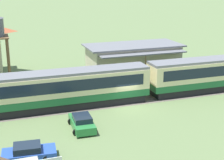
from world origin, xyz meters
TOP-DOWN VIEW (x-y plane):
  - ground_plane at (0.00, 0.00)m, footprint 600.00×600.00m
  - passenger_train at (-7.27, 1.98)m, footprint 63.72×3.03m
  - railway_track at (-12.46, 1.98)m, footprint 123.61×3.60m
  - station_building at (5.10, 11.16)m, footprint 13.74×7.68m
  - parked_car_blue at (-11.87, -8.24)m, footprint 4.39×2.26m
  - parked_car_green at (-6.43, -4.00)m, footprint 2.40×4.26m

SIDE VIEW (x-z plane):
  - ground_plane at x=0.00m, z-range 0.00..0.00m
  - railway_track at x=-12.46m, z-range -0.01..0.03m
  - parked_car_blue at x=-11.87m, z-range -0.04..1.26m
  - parked_car_green at x=-6.43m, z-range -0.04..1.36m
  - passenger_train at x=-7.27m, z-range 0.23..4.47m
  - station_building at x=5.10m, z-range 0.03..4.80m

